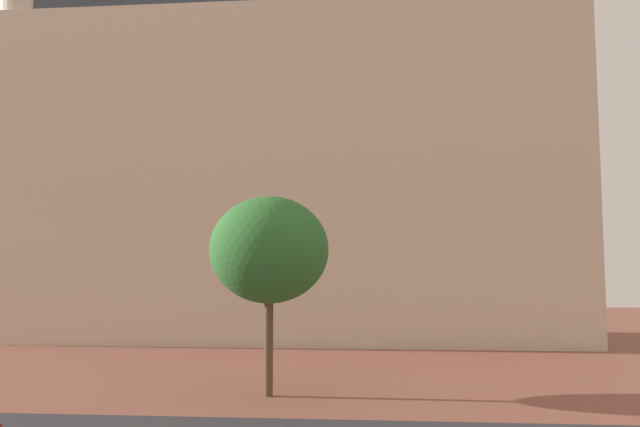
{
  "coord_description": "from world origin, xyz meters",
  "views": [
    {
      "loc": [
        1.73,
        -3.34,
        3.13
      ],
      "look_at": [
        0.38,
        11.09,
        4.52
      ],
      "focal_mm": 37.51,
      "sensor_mm": 36.0,
      "label": 1
    }
  ],
  "objects": [
    {
      "name": "landmark_building",
      "position": [
        -3.44,
        31.52,
        10.52
      ],
      "size": [
        29.06,
        10.67,
        35.2
      ],
      "color": "beige",
      "rests_on": "ground_plane"
    },
    {
      "name": "tree_curb_far",
      "position": [
        -1.32,
        14.5,
        3.87
      ],
      "size": [
        3.22,
        3.22,
        5.33
      ],
      "color": "brown",
      "rests_on": "ground_plane"
    }
  ]
}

